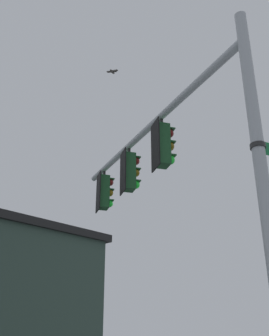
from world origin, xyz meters
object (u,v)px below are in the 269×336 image
at_px(traffic_light_mid_inner, 130,172).
at_px(bird_flying, 112,72).
at_px(traffic_light_nearest_pole, 163,145).
at_px(traffic_light_mid_outer, 104,192).

distance_m(traffic_light_mid_inner, bird_flying, 2.72).
xyz_separation_m(traffic_light_nearest_pole, traffic_light_mid_inner, (-1.78, -0.31, 0.00)).
relative_size(traffic_light_mid_outer, bird_flying, 4.56).
height_order(traffic_light_nearest_pole, bird_flying, bird_flying).
bearing_deg(traffic_light_mid_outer, traffic_light_nearest_pole, 9.75).
bearing_deg(bird_flying, traffic_light_mid_inner, 144.45).
xyz_separation_m(traffic_light_mid_outer, bird_flying, (2.93, -0.52, 2.32)).
bearing_deg(bird_flying, traffic_light_nearest_pole, 60.98).
bearing_deg(traffic_light_mid_inner, traffic_light_mid_outer, -170.25).
bearing_deg(traffic_light_mid_inner, bird_flying, -35.55).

